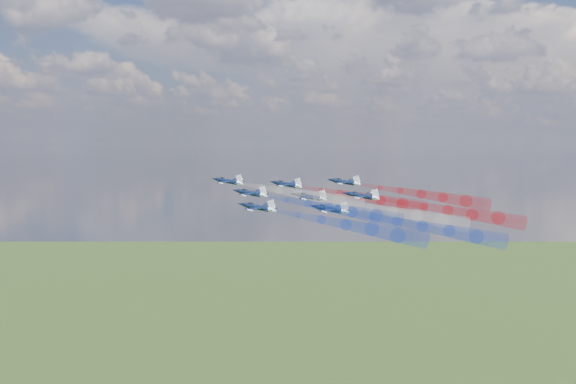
% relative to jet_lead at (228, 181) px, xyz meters
% --- Properties ---
extents(jet_lead, '(12.21, 10.52, 4.73)m').
position_rel_jet_lead_xyz_m(jet_lead, '(0.00, 0.00, 0.00)').
color(jet_lead, black).
extents(trail_lead, '(34.65, 10.15, 7.53)m').
position_rel_jet_lead_xyz_m(trail_lead, '(21.39, -4.01, -2.36)').
color(trail_lead, white).
extents(jet_inner_left, '(12.21, 10.52, 4.73)m').
position_rel_jet_lead_xyz_m(jet_inner_left, '(11.74, -10.69, -2.08)').
color(jet_inner_left, black).
extents(trail_inner_left, '(34.65, 10.15, 7.53)m').
position_rel_jet_lead_xyz_m(trail_inner_left, '(33.13, -14.70, -4.44)').
color(trail_inner_left, blue).
extents(jet_inner_right, '(12.21, 10.52, 4.73)m').
position_rel_jet_lead_xyz_m(jet_inner_right, '(13.05, 8.22, -0.94)').
color(jet_inner_right, black).
extents(trail_inner_right, '(34.65, 10.15, 7.53)m').
position_rel_jet_lead_xyz_m(trail_inner_right, '(34.44, 4.20, -3.30)').
color(trail_inner_right, red).
extents(jet_outer_left, '(12.21, 10.52, 4.73)m').
position_rel_jet_lead_xyz_m(jet_outer_left, '(19.83, -23.68, -4.10)').
color(jet_outer_left, black).
extents(trail_outer_left, '(34.65, 10.15, 7.53)m').
position_rel_jet_lead_xyz_m(trail_outer_left, '(41.22, -27.69, -6.46)').
color(trail_outer_left, blue).
extents(jet_center_third, '(12.21, 10.52, 4.73)m').
position_rel_jet_lead_xyz_m(jet_center_third, '(24.55, -4.58, -3.04)').
color(jet_center_third, black).
extents(trail_center_third, '(34.65, 10.15, 7.53)m').
position_rel_jet_lead_xyz_m(trail_center_third, '(45.94, -8.59, -5.40)').
color(trail_center_third, white).
extents(jet_outer_right, '(12.21, 10.52, 4.73)m').
position_rel_jet_lead_xyz_m(jet_outer_right, '(26.49, 16.20, -0.44)').
color(jet_outer_right, black).
extents(trail_outer_right, '(34.65, 10.15, 7.53)m').
position_rel_jet_lead_xyz_m(trail_outer_right, '(47.88, 12.19, -2.80)').
color(trail_outer_right, red).
extents(jet_rear_left, '(12.21, 10.52, 4.73)m').
position_rel_jet_lead_xyz_m(jet_rear_left, '(33.24, -14.42, -4.82)').
color(jet_rear_left, black).
extents(trail_rear_left, '(34.65, 10.15, 7.53)m').
position_rel_jet_lead_xyz_m(trail_rear_left, '(54.63, -18.44, -7.18)').
color(trail_rear_left, blue).
extents(jet_rear_right, '(12.21, 10.52, 4.73)m').
position_rel_jet_lead_xyz_m(jet_rear_right, '(35.46, 2.38, -2.93)').
color(jet_rear_right, black).
extents(trail_rear_right, '(34.65, 10.15, 7.53)m').
position_rel_jet_lead_xyz_m(trail_rear_right, '(56.85, -1.63, -5.29)').
color(trail_rear_right, red).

